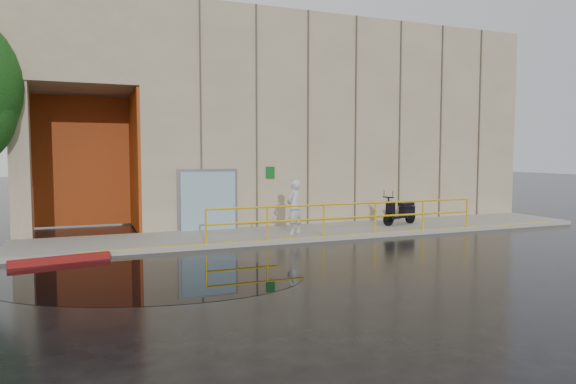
# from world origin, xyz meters

# --- Properties ---
(ground) EXTENTS (120.00, 120.00, 0.00)m
(ground) POSITION_xyz_m (0.00, 0.00, 0.00)
(ground) COLOR black
(ground) RESTS_ON ground
(sidewalk) EXTENTS (20.00, 3.00, 0.15)m
(sidewalk) POSITION_xyz_m (4.00, 4.50, 0.07)
(sidewalk) COLOR gray
(sidewalk) RESTS_ON ground
(building) EXTENTS (20.00, 10.17, 8.00)m
(building) POSITION_xyz_m (5.10, 10.98, 4.21)
(building) COLOR gray
(building) RESTS_ON ground
(guardrail) EXTENTS (9.56, 0.06, 1.03)m
(guardrail) POSITION_xyz_m (4.25, 3.15, 0.68)
(guardrail) COLOR #E8B60C
(guardrail) RESTS_ON sidewalk
(person) EXTENTS (0.77, 0.70, 1.77)m
(person) POSITION_xyz_m (2.61, 3.92, 1.04)
(person) COLOR silver
(person) RESTS_ON sidewalk
(scooter) EXTENTS (1.70, 0.92, 1.28)m
(scooter) POSITION_xyz_m (7.10, 4.53, 0.89)
(scooter) COLOR black
(scooter) RESTS_ON sidewalk
(red_curb) EXTENTS (2.39, 0.60, 0.18)m
(red_curb) POSITION_xyz_m (-4.37, 2.54, 0.09)
(red_curb) COLOR maroon
(red_curb) RESTS_ON ground
(puddle) EXTENTS (7.97, 6.24, 0.01)m
(puddle) POSITION_xyz_m (-2.53, 0.06, 0.00)
(puddle) COLOR black
(puddle) RESTS_ON ground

